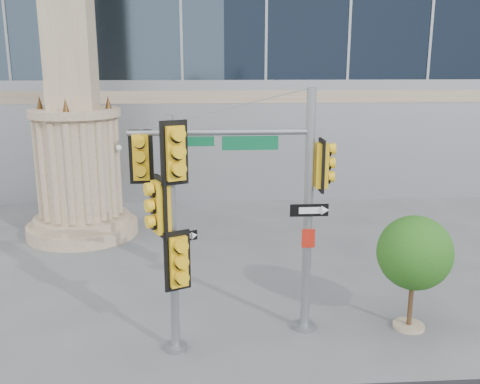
{
  "coord_description": "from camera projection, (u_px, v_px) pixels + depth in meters",
  "views": [
    {
      "loc": [
        -0.99,
        -12.2,
        6.92
      ],
      "look_at": [
        -0.04,
        2.0,
        3.41
      ],
      "focal_mm": 40.0,
      "sensor_mm": 36.0,
      "label": 1
    }
  ],
  "objects": [
    {
      "name": "secondary_signal_pole",
      "position": [
        171.0,
        220.0,
        12.2
      ],
      "size": [
        1.08,
        0.78,
        5.74
      ],
      "rotation": [
        0.0,
        0.0,
        0.43
      ],
      "color": "slate",
      "rests_on": "ground"
    },
    {
      "name": "ground",
      "position": [
        247.0,
        341.0,
        13.54
      ],
      "size": [
        120.0,
        120.0,
        0.0
      ],
      "primitive_type": "plane",
      "color": "#545456",
      "rests_on": "ground"
    },
    {
      "name": "street_tree",
      "position": [
        416.0,
        256.0,
        13.77
      ],
      "size": [
        1.98,
        1.93,
        3.08
      ],
      "color": "#9C826A",
      "rests_on": "ground"
    },
    {
      "name": "monument",
      "position": [
        74.0,
        98.0,
        20.54
      ],
      "size": [
        4.4,
        4.4,
        16.6
      ],
      "color": "#9C826A",
      "rests_on": "ground"
    },
    {
      "name": "main_signal_pole",
      "position": [
        263.0,
        186.0,
        13.17
      ],
      "size": [
        4.89,
        0.59,
        6.29
      ],
      "rotation": [
        0.0,
        0.0,
        -0.0
      ],
      "color": "slate",
      "rests_on": "ground"
    }
  ]
}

